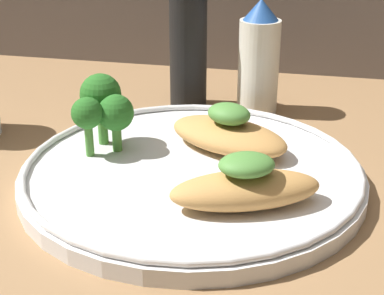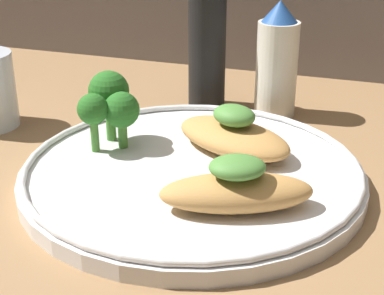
{
  "view_description": "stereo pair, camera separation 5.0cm",
  "coord_description": "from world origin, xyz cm",
  "px_view_note": "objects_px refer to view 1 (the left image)",
  "views": [
    {
      "loc": [
        9.88,
        -44.89,
        24.34
      ],
      "look_at": [
        0.0,
        0.0,
        3.4
      ],
      "focal_mm": 55.0,
      "sensor_mm": 36.0,
      "label": 1
    },
    {
      "loc": [
        14.74,
        -43.54,
        24.34
      ],
      "look_at": [
        0.0,
        0.0,
        3.4
      ],
      "focal_mm": 55.0,
      "sensor_mm": 36.0,
      "label": 2
    }
  ],
  "objects_px": {
    "broccoli_bunch": "(103,105)",
    "pepper_grinder": "(188,46)",
    "sauce_bottle": "(259,59)",
    "plate": "(192,172)"
  },
  "relations": [
    {
      "from": "broccoli_bunch",
      "to": "pepper_grinder",
      "type": "xyz_separation_m",
      "value": [
        0.04,
        0.17,
        0.02
      ]
    },
    {
      "from": "broccoli_bunch",
      "to": "pepper_grinder",
      "type": "distance_m",
      "value": 0.17
    },
    {
      "from": "plate",
      "to": "broccoli_bunch",
      "type": "relative_size",
      "value": 4.37
    },
    {
      "from": "plate",
      "to": "pepper_grinder",
      "type": "distance_m",
      "value": 0.21
    },
    {
      "from": "plate",
      "to": "sauce_bottle",
      "type": "distance_m",
      "value": 0.2
    },
    {
      "from": "pepper_grinder",
      "to": "broccoli_bunch",
      "type": "bearing_deg",
      "value": -104.38
    },
    {
      "from": "plate",
      "to": "sauce_bottle",
      "type": "xyz_separation_m",
      "value": [
        0.03,
        0.19,
        0.05
      ]
    },
    {
      "from": "broccoli_bunch",
      "to": "sauce_bottle",
      "type": "height_order",
      "value": "sauce_bottle"
    },
    {
      "from": "sauce_bottle",
      "to": "broccoli_bunch",
      "type": "bearing_deg",
      "value": -126.71
    },
    {
      "from": "plate",
      "to": "sauce_bottle",
      "type": "height_order",
      "value": "sauce_bottle"
    }
  ]
}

